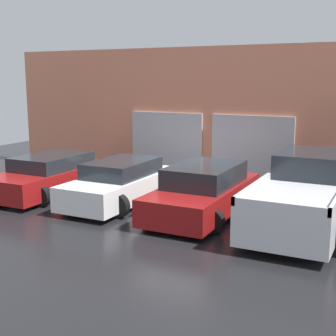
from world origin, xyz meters
TOP-DOWN VIEW (x-y plane):
  - ground_plane at (0.00, 0.00)m, footprint 28.00×28.00m
  - shophouse_building at (-0.00, 3.29)m, footprint 17.32×0.68m
  - pickup_truck at (4.00, -0.77)m, footprint 2.53×5.19m
  - sedan_white at (-1.33, -1.04)m, footprint 2.15×4.27m
  - sedan_side at (1.33, -1.03)m, footprint 2.21×4.49m
  - van_right at (-4.00, -1.04)m, footprint 2.25×4.43m
  - parking_stripe_far_left at (-5.33, -1.06)m, footprint 0.12×2.20m
  - parking_stripe_left at (-2.66, -1.06)m, footprint 0.12×2.20m
  - parking_stripe_centre at (0.00, -1.06)m, footprint 0.12×2.20m
  - parking_stripe_right at (2.66, -1.06)m, footprint 0.12×2.20m

SIDE VIEW (x-z plane):
  - ground_plane at x=0.00m, z-range 0.00..0.00m
  - parking_stripe_far_left at x=-5.33m, z-range 0.00..0.01m
  - parking_stripe_left at x=-2.66m, z-range 0.00..0.01m
  - parking_stripe_centre at x=0.00m, z-range 0.00..0.01m
  - parking_stripe_right at x=2.66m, z-range 0.00..0.01m
  - van_right at x=-4.00m, z-range -0.03..1.23m
  - sedan_white at x=-1.33m, z-range -0.03..1.26m
  - sedan_side at x=1.33m, z-range -0.05..1.32m
  - pickup_truck at x=4.00m, z-range -0.05..1.68m
  - shophouse_building at x=0.00m, z-range -0.03..4.76m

